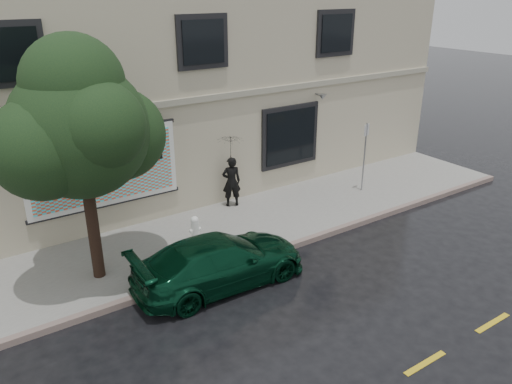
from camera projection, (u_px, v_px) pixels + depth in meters
ground at (308, 280)px, 12.17m from camera, size 90.00×90.00×0.00m
sidewalk at (237, 228)px, 14.63m from camera, size 20.00×3.50×0.15m
curb at (272, 252)px, 13.29m from camera, size 20.00×0.18×0.16m
road_marking at (425, 363)px, 9.49m from camera, size 19.00×0.12×0.01m
building at (151, 82)px, 17.73m from camera, size 20.00×8.12×7.00m
billboard at (104, 169)px, 13.50m from camera, size 4.30×0.16×2.20m
car at (220, 261)px, 11.80m from camera, size 4.26×1.95×1.23m
pedestrian at (231, 182)px, 15.66m from camera, size 0.68×0.56×1.62m
umbrella at (231, 147)px, 15.23m from camera, size 1.08×1.08×0.63m
street_tree at (80, 131)px, 10.72m from camera, size 2.99×2.99×5.13m
fire_hydrant at (195, 230)px, 13.49m from camera, size 0.32×0.30×0.79m
sign_pole at (365, 150)px, 16.60m from camera, size 0.29×0.10×2.36m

